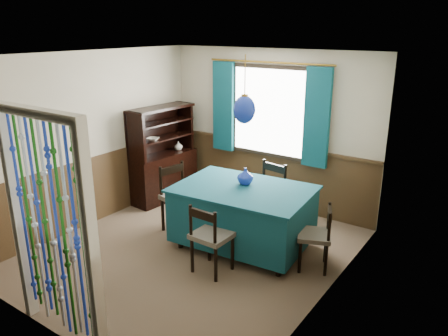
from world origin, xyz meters
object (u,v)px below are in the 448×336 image
Objects in this scene: chair_far at (267,194)px; vase_sideboard at (178,145)px; pendant_lamp at (245,109)px; dining_table at (243,213)px; sideboard at (163,167)px; bowl_shelf at (153,139)px; chair_left at (180,197)px; vase_table at (245,177)px; chair_near at (211,237)px; chair_right at (317,236)px.

vase_sideboard reaches higher than chair_far.
pendant_lamp is 5.04× the size of vase_sideboard.
sideboard is at bearing 155.93° from dining_table.
pendant_lamp reaches higher than dining_table.
sideboard reaches higher than bowl_shelf.
vase_table reaches higher than chair_left.
pendant_lamp is 2.16m from bowl_shelf.
chair_far is at bearing 95.01° from pendant_lamp.
chair_near is 4.34× the size of vase_table.
bowl_shelf is (-1.91, -0.31, 0.60)m from chair_far.
vase_sideboard is at bearing -129.49° from chair_left.
vase_table reaches higher than chair_right.
chair_right is 3.18m from vase_sideboard.
dining_table is 1.91× the size of chair_left.
chair_left is (-0.95, -0.82, 0.01)m from chair_far.
sideboard is 7.85× the size of vase_table.
dining_table is 2.22× the size of pendant_lamp.
dining_table is 11.19× the size of vase_sideboard.
bowl_shelf is at bearing 167.80° from pendant_lamp.
dining_table is 1.02m from chair_left.
sideboard is at bearing 164.29° from vase_table.
chair_far is 0.60× the size of sideboard.
vase_sideboard reaches higher than dining_table.
chair_near is 5.34× the size of vase_sideboard.
bowl_shelf is (-1.92, 0.29, 0.17)m from vase_table.
chair_left is 1.17× the size of pendant_lamp.
chair_left reaches higher than vase_sideboard.
chair_far is 1.28m from chair_right.
vase_sideboard is (-2.01, 1.79, 0.41)m from chair_near.
chair_right is (0.98, 0.80, -0.03)m from chair_near.
dining_table is 2.09× the size of chair_near.
chair_right is 1.19m from vase_table.
chair_right is at bearing -2.80° from dining_table.
sideboard is 9.66× the size of vase_sideboard.
chair_far is 1.17× the size of chair_right.
dining_table is 0.74m from chair_far.
chair_left is 1.24m from bowl_shelf.
dining_table is at bearing -12.20° from bowl_shelf.
vase_table is at bearing 108.44° from dining_table.
pendant_lamp is at bearing 93.56° from chair_near.
chair_left is 4.56× the size of bowl_shelf.
chair_left is at bearing -175.36° from pendant_lamp.
sideboard is at bearing -117.64° from chair_left.
chair_near is 4.15× the size of bowl_shelf.
chair_right is 0.98× the size of pendant_lamp.
chair_right is 3.83× the size of bowl_shelf.
chair_right is at bearing -18.29° from vase_sideboard.
pendant_lamp reaches higher than chair_far.
bowl_shelf is (-1.98, 0.43, -0.75)m from pendant_lamp.
bowl_shelf is (-2.99, 0.39, 0.67)m from chair_right.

